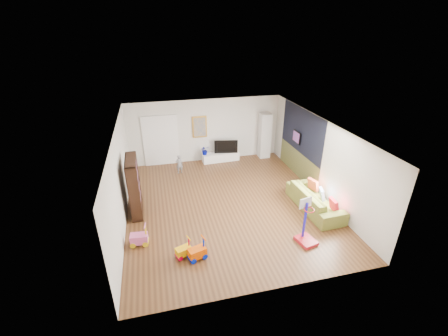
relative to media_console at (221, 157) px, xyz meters
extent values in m
cube|color=brown|center=(-0.60, -3.45, -0.19)|extent=(6.50, 7.50, 0.00)
cube|color=white|center=(-0.60, -3.45, 2.51)|extent=(6.50, 7.50, 0.00)
cube|color=silver|center=(-0.60, 0.30, 1.16)|extent=(6.50, 0.00, 2.70)
cube|color=white|center=(-0.60, -7.20, 1.16)|extent=(6.50, 0.00, 2.70)
cube|color=silver|center=(-3.85, -3.45, 1.16)|extent=(0.00, 7.50, 2.70)
cube|color=silver|center=(2.65, -3.45, 1.16)|extent=(0.00, 7.50, 2.70)
cube|color=black|center=(2.64, -2.05, 1.66)|extent=(0.01, 3.20, 1.70)
cube|color=brown|center=(2.64, -2.05, 0.31)|extent=(0.01, 3.20, 1.00)
cube|color=white|center=(-2.50, 0.26, 0.86)|extent=(1.45, 0.06, 2.10)
cube|color=gold|center=(-0.85, 0.26, 1.36)|extent=(0.62, 0.06, 0.92)
cube|color=#7F3F8C|center=(2.57, -1.85, 1.36)|extent=(0.04, 0.56, 0.46)
cube|color=white|center=(0.00, 0.00, 0.00)|extent=(1.63, 0.50, 0.38)
cube|color=silver|center=(2.00, 0.01, 0.82)|extent=(0.48, 0.48, 2.01)
cube|color=black|center=(-3.51, -3.19, 0.73)|extent=(0.36, 1.27, 1.84)
imported|color=olive|center=(2.10, -4.42, 0.15)|extent=(1.00, 2.34, 0.67)
cube|color=red|center=(1.05, -5.89, 0.48)|extent=(0.58, 0.65, 1.33)
cube|color=#F3A800|center=(-2.31, -5.63, 0.07)|extent=(0.45, 0.36, 0.53)
cube|color=#E24E00|center=(-1.98, -5.80, 0.11)|extent=(0.51, 0.40, 0.60)
cube|color=#CA5591|center=(-3.43, -4.88, 0.12)|extent=(0.49, 0.33, 0.62)
imported|color=slate|center=(-1.89, -0.77, 0.21)|extent=(0.32, 0.24, 0.79)
imported|color=black|center=(0.25, 0.05, 0.48)|extent=(1.02, 0.31, 0.58)
imported|color=#030A87|center=(-0.70, -0.01, 0.39)|extent=(0.43, 0.40, 0.41)
cube|color=red|center=(2.33, -5.09, 0.34)|extent=(0.12, 0.40, 0.39)
cube|color=white|center=(2.32, -4.43, 0.34)|extent=(0.20, 0.38, 0.36)
cube|color=#C0462C|center=(2.35, -3.79, 0.34)|extent=(0.22, 0.42, 0.40)
camera|label=1|loc=(-2.73, -11.74, 5.30)|focal=24.00mm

